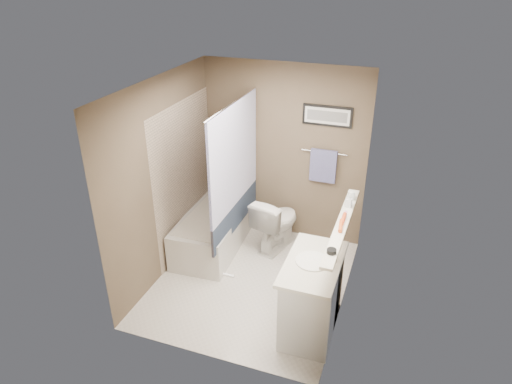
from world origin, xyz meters
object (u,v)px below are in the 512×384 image
(toilet, at_px, (276,222))
(hair_brush_back, at_px, (343,219))
(soap_bottle, at_px, (349,201))
(glass_jar, at_px, (351,196))
(vanity, at_px, (312,297))
(bathtub, at_px, (214,229))
(candle_bowl_near, at_px, (332,251))
(hair_brush_front, at_px, (341,226))

(toilet, xyz_separation_m, hair_brush_back, (0.99, -0.92, 0.76))
(soap_bottle, bearing_deg, glass_jar, 90.00)
(glass_jar, bearing_deg, soap_bottle, -90.00)
(vanity, bearing_deg, toilet, 119.18)
(toilet, distance_m, vanity, 1.57)
(vanity, bearing_deg, soap_bottle, 74.38)
(bathtub, bearing_deg, candle_bowl_near, -38.85)
(toilet, bearing_deg, bathtub, 31.89)
(hair_brush_back, height_order, glass_jar, glass_jar)
(hair_brush_back, relative_size, soap_bottle, 1.49)
(toilet, xyz_separation_m, candle_bowl_near, (0.99, -1.53, 0.76))
(hair_brush_back, xyz_separation_m, soap_bottle, (0.00, 0.32, 0.05))
(toilet, distance_m, glass_jar, 1.33)
(bathtub, distance_m, toilet, 0.85)
(candle_bowl_near, xyz_separation_m, hair_brush_back, (0.00, 0.61, 0.00))
(bathtub, relative_size, vanity, 1.67)
(bathtub, xyz_separation_m, toilet, (0.80, 0.25, 0.13))
(bathtub, bearing_deg, toilet, 14.26)
(bathtub, xyz_separation_m, soap_bottle, (1.79, -0.36, 0.94))
(soap_bottle, bearing_deg, vanity, -104.02)
(bathtub, height_order, hair_brush_front, hair_brush_front)
(hair_brush_back, xyz_separation_m, glass_jar, (0.00, 0.49, 0.03))
(vanity, bearing_deg, bathtub, 143.98)
(vanity, relative_size, hair_brush_front, 4.09)
(toilet, height_order, hair_brush_front, hair_brush_front)
(hair_brush_back, bearing_deg, glass_jar, 90.00)
(vanity, xyz_separation_m, glass_jar, (0.19, 0.91, 0.77))
(candle_bowl_near, distance_m, hair_brush_front, 0.47)
(candle_bowl_near, xyz_separation_m, hair_brush_front, (0.00, 0.47, 0.00))
(toilet, xyz_separation_m, hair_brush_front, (0.99, -1.07, 0.76))
(bathtub, relative_size, glass_jar, 15.00)
(bathtub, height_order, soap_bottle, soap_bottle)
(candle_bowl_near, height_order, soap_bottle, soap_bottle)
(hair_brush_front, height_order, glass_jar, glass_jar)
(toilet, bearing_deg, hair_brush_front, 147.34)
(candle_bowl_near, xyz_separation_m, soap_bottle, (0.00, 0.93, 0.05))
(toilet, height_order, soap_bottle, soap_bottle)
(bathtub, xyz_separation_m, vanity, (1.60, -1.10, 0.15))
(bathtub, xyz_separation_m, candle_bowl_near, (1.79, -1.29, 0.89))
(toilet, bearing_deg, glass_jar, 170.87)
(candle_bowl_near, bearing_deg, toilet, 122.73)
(glass_jar, bearing_deg, toilet, 156.34)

